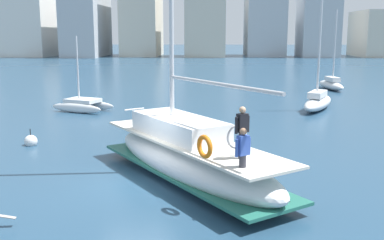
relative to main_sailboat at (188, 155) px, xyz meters
The scene contains 7 objects.
ground_plane 2.11m from the main_sailboat, 161.12° to the right, with size 400.00×400.00×0.00m, color navy.
main_sailboat is the anchor object (origin of this frame).
moored_catamaran 17.45m from the main_sailboat, 62.23° to the left, with size 3.61×5.62×7.55m.
moored_cutter_left 16.22m from the main_sailboat, 118.88° to the left, with size 4.30×3.14×5.00m.
moored_cutter_right 29.46m from the main_sailboat, 65.98° to the left, with size 1.86×5.05×7.26m.
mooring_buoy 9.02m from the main_sailboat, 148.14° to the left, with size 0.60×0.60×0.90m.
waterfront_buildings 89.87m from the main_sailboat, 93.40° to the left, with size 86.64×20.59×19.51m.
Camera 1 is at (2.57, -14.89, 5.16)m, focal length 42.25 mm.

